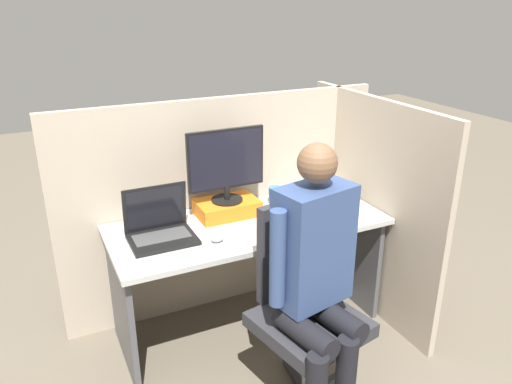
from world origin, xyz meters
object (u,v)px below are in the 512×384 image
Objects in this scene: laptop at (160,229)px; coffee_mug at (275,195)px; person at (317,271)px; monitor at (226,163)px; carrot_toy at (286,226)px; office_chair at (303,300)px; paper_box at (227,208)px; stapler at (345,197)px.

coffee_mug is (0.78, 0.17, -0.00)m from laptop.
person is 0.97m from coffee_mug.
monitor reaches higher than carrot_toy.
person is (0.06, -0.89, -0.24)m from monitor.
person is (0.50, -0.75, 0.02)m from laptop.
coffee_mug is at bearing 72.35° from office_chair.
coffee_mug is at bearing 6.40° from monitor.
paper_box reaches higher than stapler.
laptop is at bearing -162.79° from monitor.
monitor is at bearing 97.33° from office_chair.
stapler is (0.75, -0.12, -0.02)m from paper_box.
laptop is 0.83m from office_chair.
monitor is at bearing 122.20° from carrot_toy.
paper_box is 3.50× the size of coffee_mug.
laptop is at bearing -179.45° from stapler.
carrot_toy is 0.39m from coffee_mug.
carrot_toy is 1.19× the size of coffee_mug.
monitor is 3.34× the size of stapler.
person is at bearing -56.33° from laptop.
coffee_mug is at bearing 70.79° from carrot_toy.
office_chair is at bearing -48.35° from laptop.
office_chair is (-0.66, -0.61, -0.20)m from stapler.
laptop reaches higher than coffee_mug.
laptop reaches higher than carrot_toy.
monitor is 0.34× the size of person.
person is (-0.15, -0.55, 0.05)m from carrot_toy.
carrot_toy is 0.12× the size of office_chair.
person is (0.06, -0.88, 0.03)m from paper_box.
office_chair is 0.74× the size of person.
carrot_toy is 0.57m from person.
laptop is 2.83× the size of carrot_toy.
laptop is at bearing -167.41° from coffee_mug.
office_chair is (0.53, -0.60, -0.23)m from laptop.
monitor is 0.43m from coffee_mug.
person is at bearing -104.87° from carrot_toy.
office_chair is (0.09, -0.73, -0.22)m from paper_box.
coffee_mug is (0.34, 0.04, -0.27)m from monitor.
paper_box is 0.27× the size of person.
stapler is 1.13× the size of carrot_toy.
person reaches higher than laptop.
coffee_mug is (0.28, 0.92, -0.02)m from person.
carrot_toy is at bearing -17.02° from laptop.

